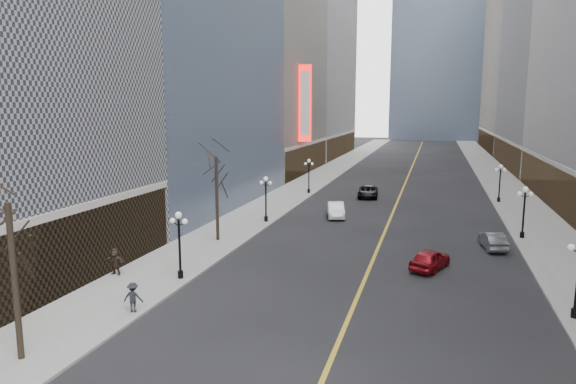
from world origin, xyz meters
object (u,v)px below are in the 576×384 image
Objects in this scene: streetlamp_east_3 at (500,179)px; car_nb_far at (368,192)px; streetlamp_west_3 at (309,172)px; car_nb_mid at (336,210)px; streetlamp_east_2 at (524,207)px; streetlamp_west_2 at (266,194)px; car_sb_mid at (430,259)px; streetlamp_west_1 at (179,238)px; car_sb_far at (493,240)px.

car_nb_far is at bearing -178.09° from streetlamp_east_3.
streetlamp_east_3 is 0.85× the size of car_nb_far.
streetlamp_west_3 is 14.94m from car_nb_mid.
streetlamp_east_2 is 0.96× the size of car_nb_mid.
streetlamp_east_3 is at bearing 37.33° from streetlamp_west_2.
streetlamp_east_2 and streetlamp_east_3 have the same top height.
streetlamp_west_2 is 0.85× the size of car_nb_far.
car_nb_far is 29.49m from car_sb_mid.
streetlamp_west_3 reaches higher than car_nb_mid.
streetlamp_west_3 reaches higher than car_sb_mid.
streetlamp_west_2 is (0.00, 18.00, 0.00)m from streetlamp_west_1.
streetlamp_west_2 is at bearing 90.00° from streetlamp_west_1.
streetlamp_east_3 is (0.00, 18.00, 0.00)m from streetlamp_east_2.
streetlamp_east_2 is 1.00× the size of streetlamp_west_3.
streetlamp_west_1 is (-23.60, -18.00, 0.00)m from streetlamp_east_2.
car_nb_far is at bearing -67.43° from car_sb_far.
car_nb_mid is at bearing -142.34° from streetlamp_east_3.
streetlamp_east_3 is 1.07× the size of car_sb_far.
streetlamp_east_3 is at bearing -3.14° from car_nb_far.
streetlamp_west_3 is 0.96× the size of car_nb_mid.
streetlamp_west_3 is 1.05× the size of car_sb_mid.
streetlamp_west_1 is at bearing -119.71° from car_nb_mid.
streetlamp_west_1 is at bearing -107.65° from car_nb_far.
streetlamp_west_1 is 1.05× the size of car_sb_mid.
car_sb_far is at bearing -46.60° from streetlamp_west_3.
car_nb_mid is 1.12× the size of car_sb_far.
streetlamp_east_2 is 29.68m from streetlamp_west_3.
car_sb_far is at bearing 33.95° from streetlamp_west_1.
streetlamp_east_3 is at bearing 0.00° from streetlamp_west_3.
streetlamp_west_1 is 25.17m from car_sb_far.
streetlamp_west_2 is at bearing -157.94° from car_nb_mid.
streetlamp_west_3 reaches higher than car_nb_far.
car_sb_far is (-2.80, -4.00, -2.20)m from streetlamp_east_2.
streetlamp_east_2 is at bearing 37.33° from streetlamp_west_1.
car_sb_mid is (15.95, -10.89, -2.17)m from streetlamp_west_2.
car_sb_mid reaches higher than car_sb_far.
streetlamp_west_2 is 1.07× the size of car_sb_far.
streetlamp_west_2 is at bearing -142.67° from streetlamp_east_3.
streetlamp_east_2 is at bearing -90.00° from streetlamp_east_3.
streetlamp_east_2 is at bearing -53.18° from car_nb_far.
car_nb_mid is at bearing -36.60° from car_sb_mid.
streetlamp_east_2 is at bearing -103.90° from car_sb_mid.
streetlamp_east_3 is at bearing -83.65° from car_sb_mid.
streetlamp_west_3 is at bearing 171.19° from car_nb_far.
streetlamp_west_3 is (0.00, 18.00, 0.00)m from streetlamp_west_2.
streetlamp_east_2 and streetlamp_west_2 have the same top height.
car_nb_mid is (-17.40, -13.43, -2.12)m from streetlamp_east_3.
car_nb_mid is 13.02m from car_nb_far.
car_nb_mid is 0.89× the size of car_nb_far.
streetlamp_east_3 reaches higher than car_sb_far.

